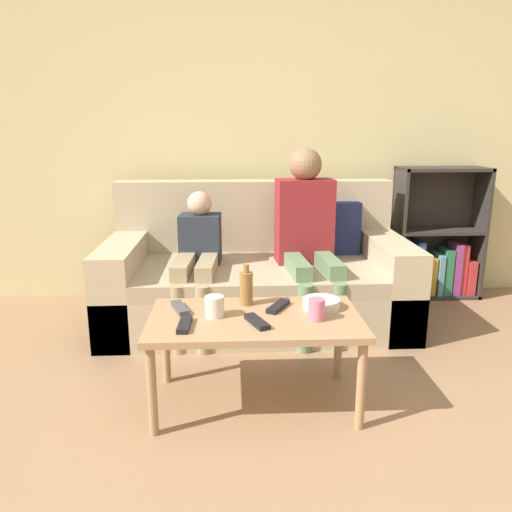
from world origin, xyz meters
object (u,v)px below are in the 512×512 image
(person_adult, at_px, (307,228))
(tv_remote_3, at_px, (180,308))
(tv_remote_2, at_px, (278,306))
(couch, at_px, (257,278))
(tv_remote_0, at_px, (257,322))
(bottle, at_px, (246,288))
(cup_far, at_px, (214,306))
(snack_bowl, at_px, (321,303))
(tv_remote_1, at_px, (185,324))
(bookshelf, at_px, (435,249))
(person_child, at_px, (198,255))
(cup_near, at_px, (317,310))
(coffee_table, at_px, (255,326))

(person_adult, relative_size, tv_remote_3, 6.43)
(tv_remote_2, bearing_deg, couch, 122.32)
(couch, height_order, tv_remote_3, couch)
(couch, xyz_separation_m, tv_remote_0, (-0.07, -1.16, 0.16))
(tv_remote_2, height_order, bottle, bottle)
(cup_far, distance_m, snack_bowl, 0.50)
(tv_remote_1, bearing_deg, tv_remote_2, 28.43)
(couch, relative_size, bottle, 9.71)
(couch, bearing_deg, bookshelf, 17.84)
(person_child, xyz_separation_m, tv_remote_0, (0.32, -1.01, -0.05))
(couch, relative_size, person_adult, 1.70)
(cup_near, bearing_deg, snack_bowl, 72.00)
(person_adult, xyz_separation_m, bottle, (-0.41, -0.81, -0.13))
(person_adult, distance_m, tv_remote_2, 0.94)
(tv_remote_1, distance_m, snack_bowl, 0.65)
(couch, height_order, tv_remote_1, couch)
(person_adult, xyz_separation_m, cup_far, (-0.56, -0.97, -0.16))
(cup_far, relative_size, bottle, 0.48)
(bookshelf, bearing_deg, tv_remote_1, -137.14)
(couch, bearing_deg, snack_bowl, -75.91)
(cup_near, relative_size, tv_remote_1, 0.55)
(snack_bowl, bearing_deg, person_adult, 86.02)
(couch, distance_m, bookshelf, 1.45)
(bookshelf, bearing_deg, bottle, -137.45)
(couch, distance_m, cup_near, 1.16)
(couch, xyz_separation_m, coffee_table, (-0.07, -1.08, 0.10))
(coffee_table, xyz_separation_m, tv_remote_3, (-0.34, 0.10, 0.06))
(coffee_table, bearing_deg, tv_remote_2, 40.10)
(cup_far, distance_m, tv_remote_3, 0.19)
(cup_far, bearing_deg, person_child, 98.18)
(cup_near, bearing_deg, coffee_table, 168.69)
(person_child, bearing_deg, cup_near, -55.20)
(tv_remote_1, bearing_deg, bottle, 47.23)
(cup_far, height_order, tv_remote_3, cup_far)
(tv_remote_1, height_order, bottle, bottle)
(coffee_table, height_order, person_child, person_child)
(bookshelf, distance_m, snack_bowl, 1.82)
(person_child, height_order, tv_remote_2, person_child)
(bookshelf, bearing_deg, tv_remote_0, -131.88)
(cup_near, height_order, tv_remote_3, cup_near)
(cup_near, distance_m, tv_remote_0, 0.27)
(cup_far, height_order, snack_bowl, cup_far)
(person_adult, xyz_separation_m, person_child, (-0.69, -0.06, -0.15))
(tv_remote_3, bearing_deg, snack_bowl, -20.50)
(coffee_table, distance_m, tv_remote_0, 0.11)
(tv_remote_3, bearing_deg, tv_remote_2, -20.50)
(person_child, xyz_separation_m, snack_bowl, (0.63, -0.82, -0.04))
(bookshelf, xyz_separation_m, cup_near, (-1.18, -1.57, 0.12))
(person_adult, distance_m, person_child, 0.71)
(couch, xyz_separation_m, cup_far, (-0.25, -1.07, 0.19))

